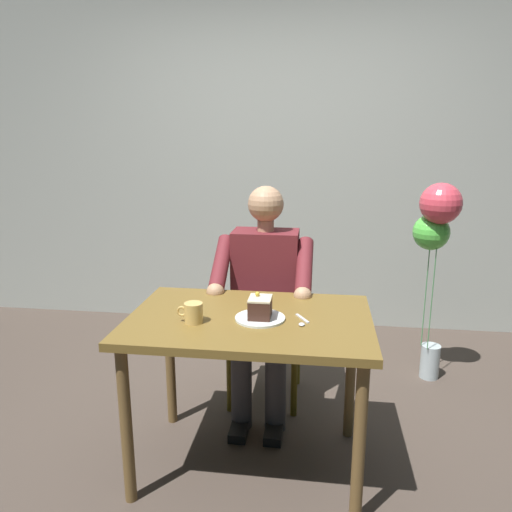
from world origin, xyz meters
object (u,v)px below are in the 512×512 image
balloon_display (436,234)px  dining_table (250,337)px  seated_person (264,297)px  cake_slice (260,307)px  dessert_spoon (302,322)px  coffee_cup (193,312)px  chair (267,311)px

balloon_display → dining_table: bearing=44.6°
seated_person → cake_slice: seated_person is taller
cake_slice → dessert_spoon: (-0.18, 0.01, -0.05)m
coffee_cup → dessert_spoon: bearing=-172.6°
dining_table → coffee_cup: bearing=23.7°
dining_table → coffee_cup: 0.28m
cake_slice → dessert_spoon: bearing=175.5°
chair → dessert_spoon: bearing=107.4°
dining_table → cake_slice: bearing=153.2°
cake_slice → dessert_spoon: 0.19m
dessert_spoon → chair: bearing=-72.6°
chair → coffee_cup: bearing=74.2°
dessert_spoon → balloon_display: bearing=-126.6°
chair → cake_slice: (-0.05, 0.72, 0.29)m
dining_table → chair: size_ratio=1.16×
seated_person → balloon_display: size_ratio=1.00×
balloon_display → cake_slice: bearing=46.8°
chair → balloon_display: (-0.98, -0.27, 0.44)m
coffee_cup → seated_person: bearing=-109.9°
dining_table → dessert_spoon: size_ratio=7.67×
seated_person → balloon_display: bearing=-155.8°
coffee_cup → cake_slice: bearing=-164.9°
coffee_cup → dessert_spoon: (-0.46, -0.06, -0.04)m
seated_person → dessert_spoon: seated_person is taller
chair → dessert_spoon: chair is taller
seated_person → coffee_cup: bearing=70.1°
dining_table → coffee_cup: (0.23, 0.10, 0.14)m
seated_person → chair: bearing=-90.0°
chair → balloon_display: size_ratio=0.73×
cake_slice → dessert_spoon: size_ratio=0.83×
cake_slice → coffee_cup: (0.28, 0.07, -0.01)m
chair → balloon_display: balloon_display is taller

